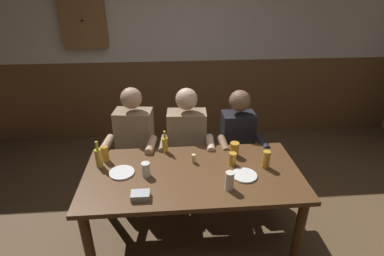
{
  "coord_description": "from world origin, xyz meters",
  "views": [
    {
      "loc": [
        -0.18,
        -2.01,
        2.23
      ],
      "look_at": [
        0.0,
        0.15,
        1.14
      ],
      "focal_mm": 28.21,
      "sensor_mm": 36.0,
      "label": 1
    }
  ],
  "objects": [
    {
      "name": "ground_plane",
      "position": [
        0.0,
        0.0,
        0.0
      ],
      "size": [
        8.01,
        8.01,
        0.0
      ],
      "primitive_type": "plane",
      "color": "brown"
    },
    {
      "name": "dining_table",
      "position": [
        0.0,
        0.09,
        0.64
      ],
      "size": [
        1.84,
        0.9,
        0.74
      ],
      "color": "brown",
      "rests_on": "ground_plane"
    },
    {
      "name": "pint_glass_5",
      "position": [
        -0.39,
        0.08,
        0.81
      ],
      "size": [
        0.07,
        0.07,
        0.12
      ],
      "primitive_type": "cylinder",
      "color": "white",
      "rests_on": "dining_table"
    },
    {
      "name": "bottle_0",
      "position": [
        -0.23,
        0.46,
        0.83
      ],
      "size": [
        0.05,
        0.05,
        0.22
      ],
      "color": "gold",
      "rests_on": "dining_table"
    },
    {
      "name": "person_0",
      "position": [
        -0.56,
        0.77,
        0.7
      ],
      "size": [
        0.55,
        0.57,
        1.26
      ],
      "rotation": [
        0.0,
        0.0,
        3.01
      ],
      "color": "#997F60",
      "rests_on": "ground_plane"
    },
    {
      "name": "bottle_1",
      "position": [
        -0.8,
        0.26,
        0.84
      ],
      "size": [
        0.06,
        0.06,
        0.25
      ],
      "color": "gold",
      "rests_on": "dining_table"
    },
    {
      "name": "person_1",
      "position": [
        -0.0,
        0.77,
        0.69
      ],
      "size": [
        0.56,
        0.54,
        1.24
      ],
      "rotation": [
        0.0,
        0.0,
        3.08
      ],
      "color": "#997F60",
      "rests_on": "ground_plane"
    },
    {
      "name": "table_candle",
      "position": [
        0.02,
        0.25,
        0.78
      ],
      "size": [
        0.04,
        0.04,
        0.08
      ],
      "primitive_type": "cylinder",
      "color": "#F9E08C",
      "rests_on": "dining_table"
    },
    {
      "name": "back_wall_upper",
      "position": [
        0.0,
        2.27,
        1.86
      ],
      "size": [
        6.68,
        0.12,
        1.38
      ],
      "primitive_type": "cube",
      "color": "beige"
    },
    {
      "name": "pint_glass_2",
      "position": [
        0.41,
        0.34,
        0.81
      ],
      "size": [
        0.08,
        0.08,
        0.13
      ],
      "primitive_type": "cylinder",
      "color": "gold",
      "rests_on": "dining_table"
    },
    {
      "name": "pint_glass_0",
      "position": [
        0.36,
        0.19,
        0.8
      ],
      "size": [
        0.07,
        0.07,
        0.12
      ],
      "primitive_type": "cylinder",
      "color": "gold",
      "rests_on": "dining_table"
    },
    {
      "name": "person_2",
      "position": [
        0.55,
        0.77,
        0.67
      ],
      "size": [
        0.49,
        0.52,
        1.2
      ],
      "rotation": [
        0.0,
        0.0,
        3.15
      ],
      "color": "black",
      "rests_on": "ground_plane"
    },
    {
      "name": "pint_glass_4",
      "position": [
        0.64,
        0.12,
        0.82
      ],
      "size": [
        0.07,
        0.07,
        0.16
      ],
      "primitive_type": "cylinder",
      "color": "gold",
      "rests_on": "dining_table"
    },
    {
      "name": "pint_glass_1",
      "position": [
        0.27,
        -0.15,
        0.82
      ],
      "size": [
        0.07,
        0.07,
        0.15
      ],
      "primitive_type": "cylinder",
      "color": "white",
      "rests_on": "dining_table"
    },
    {
      "name": "pint_glass_3",
      "position": [
        -0.76,
        0.34,
        0.82
      ],
      "size": [
        0.06,
        0.06,
        0.14
      ],
      "primitive_type": "cylinder",
      "color": "gold",
      "rests_on": "dining_table"
    },
    {
      "name": "back_wall_wainscot",
      "position": [
        0.0,
        2.27,
        0.58
      ],
      "size": [
        6.68,
        0.12,
        1.17
      ],
      "primitive_type": "cube",
      "color": "brown",
      "rests_on": "ground_plane"
    },
    {
      "name": "plate_1",
      "position": [
        -0.6,
        0.13,
        0.75
      ],
      "size": [
        0.21,
        0.21,
        0.01
      ],
      "primitive_type": "cylinder",
      "color": "white",
      "rests_on": "dining_table"
    },
    {
      "name": "condiment_caddy",
      "position": [
        -0.42,
        -0.2,
        0.77
      ],
      "size": [
        0.14,
        0.1,
        0.05
      ],
      "primitive_type": "cube",
      "color": "#B2B7BC",
      "rests_on": "dining_table"
    },
    {
      "name": "plate_0",
      "position": [
        0.43,
        0.01,
        0.75
      ],
      "size": [
        0.21,
        0.21,
        0.01
      ],
      "primitive_type": "cylinder",
      "color": "white",
      "rests_on": "dining_table"
    },
    {
      "name": "wall_dart_cabinet",
      "position": [
        -1.23,
        2.14,
        1.74
      ],
      "size": [
        0.56,
        0.15,
        0.7
      ],
      "color": "brown"
    }
  ]
}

